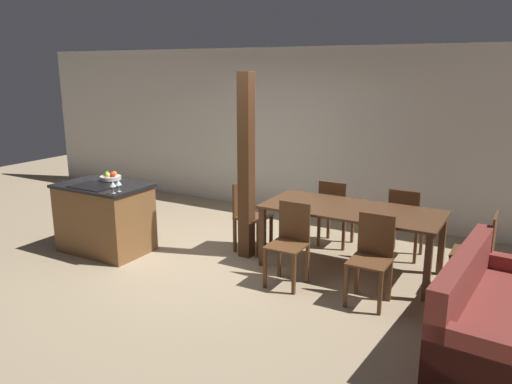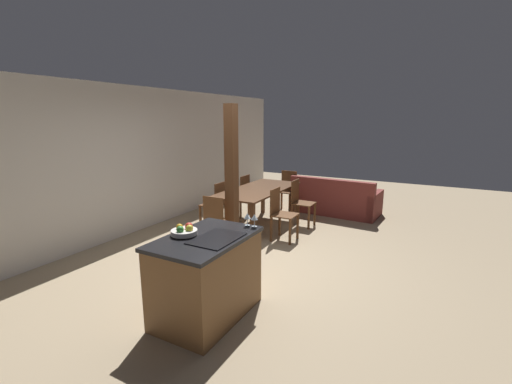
% 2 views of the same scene
% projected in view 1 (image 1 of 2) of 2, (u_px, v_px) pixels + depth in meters
% --- Properties ---
extents(ground_plane, '(16.00, 16.00, 0.00)m').
position_uv_depth(ground_plane, '(207.00, 263.00, 6.25)').
color(ground_plane, '#9E896B').
extents(wall_back, '(11.20, 0.08, 2.70)m').
position_uv_depth(wall_back, '(298.00, 132.00, 8.16)').
color(wall_back, silver).
rests_on(wall_back, ground_plane).
extents(kitchen_island, '(1.18, 0.77, 0.92)m').
position_uv_depth(kitchen_island, '(105.00, 217.00, 6.58)').
color(kitchen_island, brown).
rests_on(kitchen_island, ground_plane).
extents(fruit_bowl, '(0.28, 0.28, 0.12)m').
position_uv_depth(fruit_bowl, '(110.00, 177.00, 6.67)').
color(fruit_bowl, silver).
rests_on(fruit_bowl, kitchen_island).
extents(wine_glass_near, '(0.08, 0.08, 0.15)m').
position_uv_depth(wine_glass_near, '(113.00, 184.00, 5.94)').
color(wine_glass_near, silver).
rests_on(wine_glass_near, kitchen_island).
extents(wine_glass_middle, '(0.08, 0.08, 0.15)m').
position_uv_depth(wine_glass_middle, '(118.00, 183.00, 6.01)').
color(wine_glass_middle, silver).
rests_on(wine_glass_middle, kitchen_island).
extents(dining_table, '(2.08, 0.93, 0.77)m').
position_uv_depth(dining_table, '(351.00, 216.00, 5.88)').
color(dining_table, '#51331E').
rests_on(dining_table, ground_plane).
extents(dining_chair_near_left, '(0.40, 0.40, 0.92)m').
position_uv_depth(dining_chair_near_left, '(290.00, 242.00, 5.57)').
color(dining_chair_near_left, brown).
rests_on(dining_chair_near_left, ground_plane).
extents(dining_chair_near_right, '(0.40, 0.40, 0.92)m').
position_uv_depth(dining_chair_near_right, '(372.00, 257.00, 5.12)').
color(dining_chair_near_right, brown).
rests_on(dining_chair_near_right, ground_plane).
extents(dining_chair_far_left, '(0.40, 0.40, 0.92)m').
position_uv_depth(dining_chair_far_left, '(335.00, 211.00, 6.74)').
color(dining_chair_far_left, brown).
rests_on(dining_chair_far_left, ground_plane).
extents(dining_chair_far_right, '(0.40, 0.40, 0.92)m').
position_uv_depth(dining_chair_far_right, '(405.00, 222.00, 6.29)').
color(dining_chair_far_right, brown).
rests_on(dining_chair_far_right, ground_plane).
extents(dining_chair_head_end, '(0.40, 0.40, 0.92)m').
position_uv_depth(dining_chair_head_end, '(248.00, 214.00, 6.61)').
color(dining_chair_head_end, brown).
rests_on(dining_chair_head_end, ground_plane).
extents(dining_chair_foot_end, '(0.40, 0.40, 0.92)m').
position_uv_depth(dining_chair_foot_end, '(479.00, 252.00, 5.25)').
color(dining_chair_foot_end, brown).
rests_on(dining_chair_foot_end, ground_plane).
extents(couch, '(1.02, 1.94, 0.83)m').
position_uv_depth(couch, '(499.00, 321.00, 4.26)').
color(couch, maroon).
rests_on(couch, ground_plane).
extents(timber_post, '(0.16, 0.16, 2.34)m').
position_uv_depth(timber_post, '(246.00, 168.00, 6.21)').
color(timber_post, '#4C2D19').
rests_on(timber_post, ground_plane).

